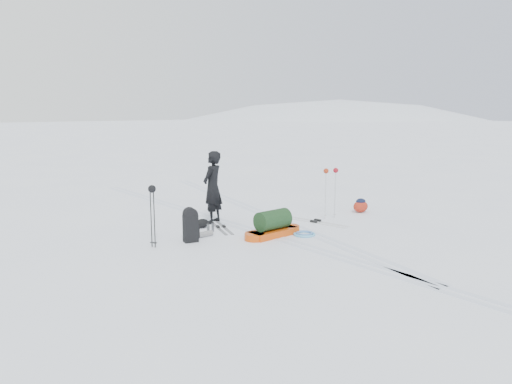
{
  "coord_description": "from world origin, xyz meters",
  "views": [
    {
      "loc": [
        -6.91,
        -9.77,
        3.07
      ],
      "look_at": [
        0.17,
        0.41,
        0.95
      ],
      "focal_mm": 35.0,
      "sensor_mm": 36.0,
      "label": 1
    }
  ],
  "objects_px": {
    "ski_poles_black": "(152,196)",
    "skier": "(213,187)",
    "expedition_rucksack": "(192,226)",
    "pulk_sled": "(273,226)"
  },
  "relations": [
    {
      "from": "ski_poles_black",
      "to": "skier",
      "type": "bearing_deg",
      "value": 35.03
    },
    {
      "from": "skier",
      "to": "expedition_rucksack",
      "type": "relative_size",
      "value": 2.21
    },
    {
      "from": "pulk_sled",
      "to": "ski_poles_black",
      "type": "distance_m",
      "value": 2.99
    },
    {
      "from": "skier",
      "to": "pulk_sled",
      "type": "xyz_separation_m",
      "value": [
        0.49,
        -2.03,
        -0.72
      ]
    },
    {
      "from": "skier",
      "to": "pulk_sled",
      "type": "bearing_deg",
      "value": 72.16
    },
    {
      "from": "skier",
      "to": "expedition_rucksack",
      "type": "xyz_separation_m",
      "value": [
        -1.33,
        -1.36,
        -0.59
      ]
    },
    {
      "from": "skier",
      "to": "pulk_sled",
      "type": "distance_m",
      "value": 2.21
    },
    {
      "from": "pulk_sled",
      "to": "expedition_rucksack",
      "type": "xyz_separation_m",
      "value": [
        -1.82,
        0.67,
        0.13
      ]
    },
    {
      "from": "skier",
      "to": "expedition_rucksack",
      "type": "height_order",
      "value": "skier"
    },
    {
      "from": "skier",
      "to": "ski_poles_black",
      "type": "bearing_deg",
      "value": -1.4
    }
  ]
}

